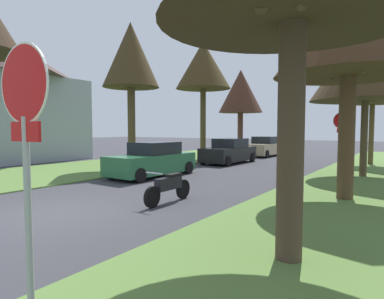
{
  "coord_description": "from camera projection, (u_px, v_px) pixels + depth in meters",
  "views": [
    {
      "loc": [
        7.64,
        -4.61,
        2.18
      ],
      "look_at": [
        0.27,
        6.02,
        1.35
      ],
      "focal_mm": 30.11,
      "sensor_mm": 36.0,
      "label": 1
    }
  ],
  "objects": [
    {
      "name": "ground_plane",
      "position": [
        50.0,
        214.0,
        8.26
      ],
      "size": [
        120.0,
        120.0,
        0.0
      ],
      "primitive_type": "plane",
      "color": "#38383D"
    },
    {
      "name": "grass_verge_right",
      "position": [
        358.0,
        293.0,
        4.22
      ],
      "size": [
        7.0,
        60.0,
        0.05
      ],
      "primitive_type": "cube",
      "color": "#567A38",
      "rests_on": "ground"
    },
    {
      "name": "stop_sign_near",
      "position": [
        25.0,
        127.0,
        3.2
      ],
      "size": [
        0.81,
        0.07,
        2.98
      ],
      "color": "#9EA0A5",
      "rests_on": "grass_verge_right"
    },
    {
      "name": "stop_sign_far",
      "position": [
        342.0,
        129.0,
        14.9
      ],
      "size": [
        0.81,
        0.63,
        2.93
      ],
      "color": "#9EA0A5",
      "rests_on": "grass_verge_right"
    },
    {
      "name": "street_tree_right_mid_a",
      "position": [
        350.0,
        24.0,
        9.54
      ],
      "size": [
        4.39,
        4.39,
        6.86
      ],
      "color": "#4E3924",
      "rests_on": "grass_verge_right"
    },
    {
      "name": "street_tree_right_mid_b",
      "position": [
        367.0,
        59.0,
        14.23
      ],
      "size": [
        4.76,
        4.76,
        7.09
      ],
      "color": "#4D3F29",
      "rests_on": "grass_verge_right"
    },
    {
      "name": "street_tree_right_far",
      "position": [
        373.0,
        77.0,
        19.1
      ],
      "size": [
        3.25,
        3.25,
        6.9
      ],
      "color": "brown",
      "rests_on": "grass_verge_right"
    },
    {
      "name": "street_tree_left_mid_a",
      "position": [
        131.0,
        57.0,
        17.37
      ],
      "size": [
        3.05,
        3.05,
        7.88
      ],
      "color": "#4E4226",
      "rests_on": "grass_verge_left"
    },
    {
      "name": "street_tree_left_mid_b",
      "position": [
        203.0,
        66.0,
        22.66
      ],
      "size": [
        3.87,
        3.87,
        8.29
      ],
      "color": "#4D4123",
      "rests_on": "grass_verge_left"
    },
    {
      "name": "street_tree_left_far",
      "position": [
        241.0,
        92.0,
        28.26
      ],
      "size": [
        3.84,
        3.84,
        7.32
      ],
      "color": "brown",
      "rests_on": "grass_verge_left"
    },
    {
      "name": "parked_sedan_green",
      "position": [
        152.0,
        160.0,
        14.85
      ],
      "size": [
        2.01,
        4.43,
        1.57
      ],
      "color": "#28663D",
      "rests_on": "ground"
    },
    {
      "name": "parked_sedan_black",
      "position": [
        229.0,
        152.0,
        20.55
      ],
      "size": [
        2.01,
        4.43,
        1.57
      ],
      "color": "black",
      "rests_on": "ground"
    },
    {
      "name": "parked_sedan_tan",
      "position": [
        265.0,
        147.0,
        26.0
      ],
      "size": [
        2.01,
        4.43,
        1.57
      ],
      "color": "tan",
      "rests_on": "ground"
    },
    {
      "name": "parked_motorcycle",
      "position": [
        169.0,
        186.0,
        9.48
      ],
      "size": [
        0.6,
        2.05,
        0.97
      ],
      "color": "black",
      "rests_on": "ground"
    },
    {
      "name": "house_backdrop_left",
      "position": [
        4.0,
        97.0,
        21.93
      ],
      "size": [
        7.84,
        9.63,
        8.38
      ],
      "color": "#939EA8",
      "rests_on": "ground"
    }
  ]
}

